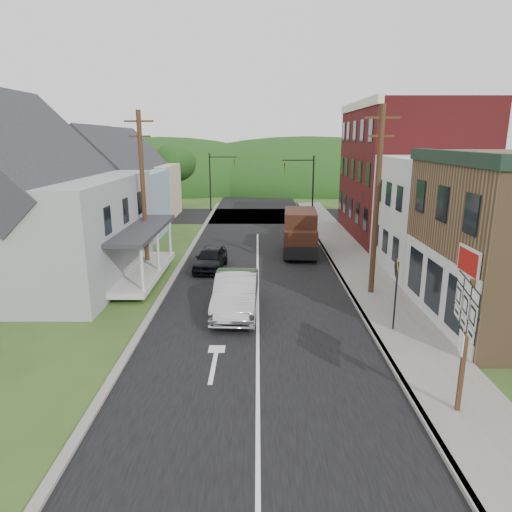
{
  "coord_description": "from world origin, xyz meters",
  "views": [
    {
      "loc": [
        -0.02,
        -17.89,
        7.51
      ],
      "look_at": [
        -0.08,
        2.59,
        2.2
      ],
      "focal_mm": 32.0,
      "sensor_mm": 36.0,
      "label": 1
    }
  ],
  "objects_px": {
    "delivery_van": "(300,233)",
    "warning_sign": "(396,284)",
    "route_sign_cluster": "(465,327)",
    "dark_sedan": "(211,259)",
    "silver_sedan": "(236,294)"
  },
  "relations": [
    {
      "from": "route_sign_cluster",
      "to": "warning_sign",
      "type": "xyz_separation_m",
      "value": [
        -0.16,
        5.58,
        -0.6
      ]
    },
    {
      "from": "delivery_van",
      "to": "warning_sign",
      "type": "height_order",
      "value": "warning_sign"
    },
    {
      "from": "silver_sedan",
      "to": "route_sign_cluster",
      "type": "relative_size",
      "value": 1.37
    },
    {
      "from": "delivery_van",
      "to": "route_sign_cluster",
      "type": "height_order",
      "value": "route_sign_cluster"
    },
    {
      "from": "delivery_van",
      "to": "warning_sign",
      "type": "xyz_separation_m",
      "value": [
        2.55,
        -12.66,
        0.57
      ]
    },
    {
      "from": "dark_sedan",
      "to": "route_sign_cluster",
      "type": "distance_m",
      "value": 16.79
    },
    {
      "from": "dark_sedan",
      "to": "route_sign_cluster",
      "type": "relative_size",
      "value": 1.03
    },
    {
      "from": "delivery_van",
      "to": "dark_sedan",
      "type": "bearing_deg",
      "value": -142.11
    },
    {
      "from": "dark_sedan",
      "to": "warning_sign",
      "type": "distance_m",
      "value": 12.12
    },
    {
      "from": "silver_sedan",
      "to": "delivery_van",
      "type": "distance_m",
      "value": 11.15
    },
    {
      "from": "silver_sedan",
      "to": "delivery_van",
      "type": "height_order",
      "value": "delivery_van"
    },
    {
      "from": "delivery_van",
      "to": "route_sign_cluster",
      "type": "xyz_separation_m",
      "value": [
        2.71,
        -18.24,
        1.18
      ]
    },
    {
      "from": "route_sign_cluster",
      "to": "warning_sign",
      "type": "bearing_deg",
      "value": 102.76
    },
    {
      "from": "warning_sign",
      "to": "delivery_van",
      "type": "bearing_deg",
      "value": 110.2
    },
    {
      "from": "route_sign_cluster",
      "to": "warning_sign",
      "type": "height_order",
      "value": "route_sign_cluster"
    }
  ]
}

